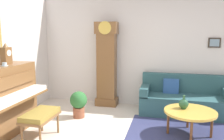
# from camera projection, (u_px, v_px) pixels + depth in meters

# --- Properties ---
(wall_back) EXTENTS (5.30, 0.13, 2.80)m
(wall_back) POSITION_uv_depth(u_px,v_px,m) (145.00, 48.00, 5.66)
(wall_back) COLOR silver
(wall_back) RESTS_ON ground_plane
(area_rug) EXTENTS (2.10, 1.50, 0.01)m
(area_rug) POSITION_uv_depth(u_px,v_px,m) (188.00, 134.00, 4.18)
(area_rug) COLOR navy
(area_rug) RESTS_ON ground_plane
(piano_bench) EXTENTS (0.42, 0.70, 0.48)m
(piano_bench) POSITION_uv_depth(u_px,v_px,m) (40.00, 116.00, 3.92)
(piano_bench) COLOR brown
(piano_bench) RESTS_ON ground_plane
(grandfather_clock) EXTENTS (0.52, 0.34, 2.03)m
(grandfather_clock) POSITION_uv_depth(u_px,v_px,m) (107.00, 66.00, 5.68)
(grandfather_clock) COLOR brown
(grandfather_clock) RESTS_ON ground_plane
(couch) EXTENTS (1.90, 0.80, 0.84)m
(couch) POSITION_uv_depth(u_px,v_px,m) (184.00, 99.00, 5.20)
(couch) COLOR #2D565B
(couch) RESTS_ON ground_plane
(coffee_table) EXTENTS (0.88, 0.88, 0.45)m
(coffee_table) POSITION_uv_depth(u_px,v_px,m) (190.00, 112.00, 4.04)
(coffee_table) COLOR gold
(coffee_table) RESTS_ON ground_plane
(mantel_clock) EXTENTS (0.13, 0.18, 0.38)m
(mantel_clock) POSITION_uv_depth(u_px,v_px,m) (6.00, 55.00, 4.17)
(mantel_clock) COLOR brown
(mantel_clock) RESTS_ON piano
(teacup) EXTENTS (0.12, 0.12, 0.06)m
(teacup) POSITION_uv_depth(u_px,v_px,m) (4.00, 65.00, 3.96)
(teacup) COLOR #ADC6D6
(teacup) RESTS_ON piano
(green_jug) EXTENTS (0.17, 0.17, 0.24)m
(green_jug) POSITION_uv_depth(u_px,v_px,m) (184.00, 104.00, 4.13)
(green_jug) COLOR #234C33
(green_jug) RESTS_ON coffee_table
(potted_plant) EXTENTS (0.36, 0.36, 0.56)m
(potted_plant) POSITION_uv_depth(u_px,v_px,m) (79.00, 103.00, 4.94)
(potted_plant) COLOR #935138
(potted_plant) RESTS_ON ground_plane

